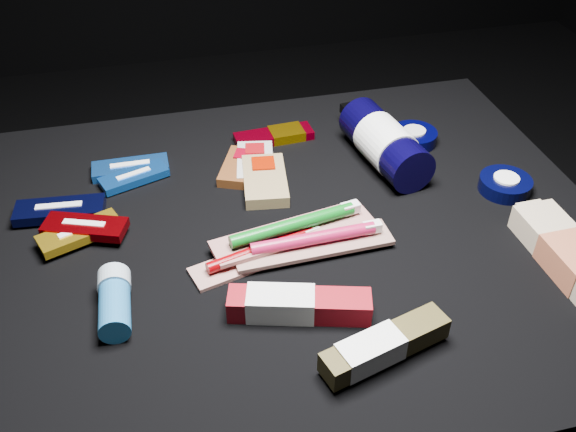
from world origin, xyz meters
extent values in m
plane|color=black|center=(0.00, 0.00, 0.00)|extent=(3.00, 3.00, 0.00)
cube|color=black|center=(0.00, 0.00, 0.20)|extent=(0.98, 0.78, 0.40)
cube|color=#1952AC|center=(-0.20, 0.21, 0.41)|extent=(0.12, 0.05, 0.01)
cube|color=silver|center=(-0.20, 0.21, 0.41)|extent=(0.06, 0.01, 0.02)
cube|color=blue|center=(-0.20, 0.18, 0.41)|extent=(0.12, 0.07, 0.01)
cube|color=silver|center=(-0.20, 0.18, 0.41)|extent=(0.06, 0.03, 0.01)
cube|color=black|center=(-0.31, 0.11, 0.41)|extent=(0.13, 0.06, 0.02)
cube|color=silver|center=(-0.31, 0.11, 0.41)|extent=(0.07, 0.02, 0.02)
cube|color=#BA8E16|center=(-0.28, 0.05, 0.41)|extent=(0.12, 0.08, 0.01)
cube|color=silver|center=(-0.28, 0.05, 0.42)|extent=(0.06, 0.03, 0.02)
cube|color=#690206|center=(-0.27, 0.06, 0.42)|extent=(0.13, 0.08, 0.01)
cube|color=silver|center=(-0.27, 0.06, 0.42)|extent=(0.06, 0.03, 0.02)
cube|color=#5B2F13|center=(-0.03, 0.17, 0.41)|extent=(0.09, 0.12, 0.02)
cube|color=#660110|center=(-0.02, 0.19, 0.41)|extent=(0.04, 0.04, 0.02)
cube|color=#ADACA5|center=(0.00, 0.17, 0.41)|extent=(0.08, 0.12, 0.02)
cube|color=maroon|center=(0.00, 0.20, 0.41)|extent=(0.04, 0.04, 0.02)
cube|color=olive|center=(0.00, 0.12, 0.41)|extent=(0.08, 0.13, 0.02)
cube|color=#811200|center=(0.01, 0.15, 0.41)|extent=(0.04, 0.04, 0.02)
cube|color=maroon|center=(0.05, 0.25, 0.41)|extent=(0.14, 0.05, 0.01)
cube|color=#B07F08|center=(0.07, 0.25, 0.41)|extent=(0.06, 0.05, 0.02)
cylinder|color=black|center=(0.21, 0.14, 0.44)|extent=(0.10, 0.20, 0.08)
cylinder|color=white|center=(0.21, 0.13, 0.44)|extent=(0.09, 0.09, 0.08)
cylinder|color=black|center=(0.19, 0.24, 0.44)|extent=(0.03, 0.03, 0.03)
cube|color=black|center=(0.19, 0.27, 0.43)|extent=(0.02, 0.04, 0.02)
cylinder|color=black|center=(0.29, 0.19, 0.41)|extent=(0.08, 0.08, 0.02)
cylinder|color=#BABAB6|center=(0.29, 0.19, 0.41)|extent=(0.04, 0.04, 0.03)
cylinder|color=black|center=(0.37, 0.02, 0.41)|extent=(0.08, 0.08, 0.02)
cylinder|color=white|center=(0.37, 0.02, 0.41)|extent=(0.04, 0.04, 0.03)
cube|color=tan|center=(0.37, -0.16, 0.42)|extent=(0.07, 0.19, 0.04)
cube|color=#A5583A|center=(0.37, -0.18, 0.42)|extent=(0.07, 0.09, 0.04)
cube|color=tan|center=(0.36, -0.06, 0.42)|extent=(0.04, 0.02, 0.03)
cylinder|color=#1D5B8F|center=(-0.24, -0.12, 0.42)|extent=(0.04, 0.08, 0.04)
cylinder|color=#8E9FAB|center=(-0.24, -0.07, 0.42)|extent=(0.04, 0.03, 0.04)
cube|color=beige|center=(-0.04, -0.05, 0.40)|extent=(0.21, 0.10, 0.01)
cylinder|color=#640003|center=(-0.04, -0.05, 0.41)|extent=(0.16, 0.06, 0.02)
cube|color=#BBBBB7|center=(0.04, -0.03, 0.42)|extent=(0.03, 0.02, 0.01)
cube|color=#A6A09B|center=(0.04, -0.05, 0.41)|extent=(0.23, 0.06, 0.01)
cylinder|color=#9D133D|center=(0.04, -0.05, 0.42)|extent=(0.18, 0.02, 0.02)
cube|color=silver|center=(0.12, -0.05, 0.42)|extent=(0.03, 0.02, 0.01)
cube|color=#ACA7A2|center=(0.01, -0.02, 0.42)|extent=(0.24, 0.10, 0.01)
cylinder|color=#066113|center=(0.01, -0.02, 0.43)|extent=(0.19, 0.05, 0.02)
cube|color=silver|center=(0.10, -0.01, 0.43)|extent=(0.03, 0.02, 0.01)
cube|color=maroon|center=(-0.01, -0.16, 0.42)|extent=(0.18, 0.09, 0.03)
cube|color=silver|center=(-0.04, -0.16, 0.42)|extent=(0.09, 0.06, 0.03)
cube|color=#3A3214|center=(0.07, -0.25, 0.42)|extent=(0.17, 0.08, 0.03)
cube|color=silver|center=(0.05, -0.26, 0.42)|extent=(0.09, 0.06, 0.03)
camera|label=1|loc=(-0.16, -0.70, 1.00)|focal=40.00mm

